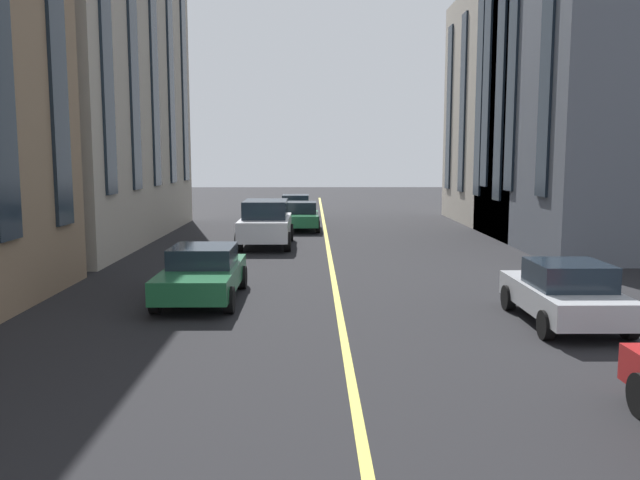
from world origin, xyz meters
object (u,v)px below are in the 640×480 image
(car_grey_trailing, at_px, (296,207))
(car_green_far, at_px, (203,273))
(car_silver_parked_b, at_px, (565,293))
(car_white_parked_a, at_px, (266,223))
(car_green_oncoming, at_px, (301,216))

(car_grey_trailing, distance_m, car_green_far, 22.07)
(car_silver_parked_b, xyz_separation_m, car_white_parked_a, (12.72, 7.44, 0.27))
(car_green_oncoming, distance_m, car_silver_parked_b, 19.59)
(car_green_oncoming, bearing_deg, car_white_parked_a, 167.36)
(car_green_oncoming, relative_size, car_silver_parked_b, 1.00)
(car_grey_trailing, height_order, car_green_far, car_grey_trailing)
(car_green_oncoming, height_order, car_grey_trailing, same)
(car_green_oncoming, xyz_separation_m, car_green_far, (-16.04, 2.23, 0.00))
(car_silver_parked_b, bearing_deg, car_green_far, 72.91)
(car_silver_parked_b, height_order, car_green_far, car_silver_parked_b)
(car_green_oncoming, distance_m, car_white_parked_a, 6.04)
(car_white_parked_a, bearing_deg, car_silver_parked_b, -149.68)
(car_green_oncoming, bearing_deg, car_grey_trailing, 3.86)
(car_silver_parked_b, distance_m, car_white_parked_a, 14.74)
(car_silver_parked_b, bearing_deg, car_grey_trailing, 14.86)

